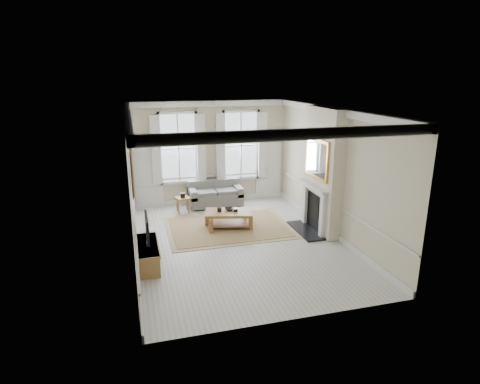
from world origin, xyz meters
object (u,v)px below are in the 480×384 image
object	(u,v)px
coffee_table	(228,214)
sofa	(215,195)
tv_stand	(148,255)
side_table	(183,201)

from	to	relation	value
coffee_table	sofa	bearing A→B (deg)	102.09
sofa	coffee_table	size ratio (longest dim) A/B	1.19
coffee_table	tv_stand	bearing A→B (deg)	-129.29
sofa	side_table	size ratio (longest dim) A/B	3.31
sofa	tv_stand	distance (m)	4.52
side_table	coffee_table	size ratio (longest dim) A/B	0.36
sofa	tv_stand	bearing A→B (deg)	-121.85
coffee_table	tv_stand	size ratio (longest dim) A/B	1.02
sofa	coffee_table	distance (m)	2.07
sofa	side_table	distance (m)	1.19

